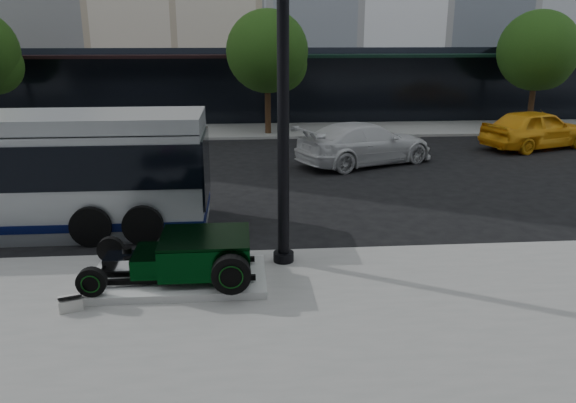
{
  "coord_description": "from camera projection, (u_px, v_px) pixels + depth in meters",
  "views": [
    {
      "loc": [
        -0.21,
        -13.77,
        4.87
      ],
      "look_at": [
        0.76,
        -1.83,
        1.2
      ],
      "focal_mm": 35.0,
      "sensor_mm": 36.0,
      "label": 1
    }
  ],
  "objects": [
    {
      "name": "ground",
      "position": [
        253.0,
        226.0,
        14.56
      ],
      "size": [
        120.0,
        120.0,
        0.0
      ],
      "primitive_type": "plane",
      "color": "black",
      "rests_on": "ground"
    },
    {
      "name": "sidewalk_far",
      "position": [
        247.0,
        131.0,
        27.89
      ],
      "size": [
        70.0,
        4.0,
        0.12
      ],
      "primitive_type": "cube",
      "color": "gray",
      "rests_on": "ground"
    },
    {
      "name": "street_trees",
      "position": [
        270.0,
        55.0,
        26.0
      ],
      "size": [
        29.8,
        3.8,
        5.7
      ],
      "color": "black",
      "rests_on": "sidewalk_far"
    },
    {
      "name": "display_plinth",
      "position": [
        179.0,
        278.0,
        11.02
      ],
      "size": [
        3.4,
        1.8,
        0.15
      ],
      "primitive_type": "cube",
      "color": "silver",
      "rests_on": "sidewalk_near"
    },
    {
      "name": "hot_rod",
      "position": [
        195.0,
        254.0,
        10.89
      ],
      "size": [
        3.22,
        2.0,
        0.81
      ],
      "color": "black",
      "rests_on": "display_plinth"
    },
    {
      "name": "info_plaque",
      "position": [
        70.0,
        303.0,
        9.93
      ],
      "size": [
        0.47,
        0.41,
        0.31
      ],
      "color": "silver",
      "rests_on": "sidewalk_near"
    },
    {
      "name": "lamppost",
      "position": [
        283.0,
        87.0,
        10.97
      ],
      "size": [
        0.44,
        0.44,
        7.98
      ],
      "color": "black",
      "rests_on": "sidewalk_near"
    },
    {
      "name": "white_sedan",
      "position": [
        365.0,
        143.0,
        21.07
      ],
      "size": [
        5.84,
        4.19,
        1.57
      ],
      "primitive_type": "imported",
      "rotation": [
        0.0,
        0.0,
        1.99
      ],
      "color": "silver",
      "rests_on": "ground"
    },
    {
      "name": "yellow_taxi",
      "position": [
        536.0,
        129.0,
        23.82
      ],
      "size": [
        5.3,
        3.46,
        1.68
      ],
      "primitive_type": "imported",
      "rotation": [
        0.0,
        0.0,
        1.9
      ],
      "color": "yellow",
      "rests_on": "ground"
    }
  ]
}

